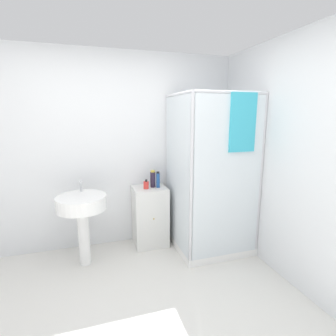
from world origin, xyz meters
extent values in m
cube|color=silver|center=(0.00, 1.70, 1.25)|extent=(6.40, 0.06, 2.50)
cube|color=silver|center=(1.70, 0.00, 1.25)|extent=(0.06, 6.40, 2.50)
cube|color=white|center=(1.22, 1.22, 0.04)|extent=(0.91, 0.91, 0.09)
cylinder|color=silver|center=(1.65, 1.65, 0.98)|extent=(0.04, 0.04, 1.97)
cylinder|color=silver|center=(0.78, 1.65, 0.98)|extent=(0.04, 0.04, 1.97)
cylinder|color=silver|center=(1.65, 0.78, 0.98)|extent=(0.04, 0.04, 1.97)
cylinder|color=silver|center=(0.78, 0.78, 0.98)|extent=(0.04, 0.04, 1.97)
cylinder|color=silver|center=(1.22, 0.78, 1.95)|extent=(0.87, 0.04, 0.04)
cylinder|color=silver|center=(1.22, 1.65, 1.95)|extent=(0.87, 0.04, 0.04)
cylinder|color=silver|center=(0.78, 1.22, 1.95)|extent=(0.04, 0.87, 0.04)
cylinder|color=silver|center=(1.65, 1.22, 1.95)|extent=(0.04, 0.87, 0.04)
cube|color=silver|center=(1.22, 0.77, 1.01)|extent=(0.83, 0.01, 1.84)
cube|color=silver|center=(0.77, 1.22, 1.01)|extent=(0.01, 0.83, 1.84)
cylinder|color=#B7BABF|center=(1.44, 1.59, 0.83)|extent=(0.02, 0.02, 1.47)
cylinder|color=#B7BABF|center=(1.44, 1.54, 1.58)|extent=(0.07, 0.07, 0.04)
cube|color=#38ADC6|center=(1.35, 0.75, 1.63)|extent=(0.31, 0.03, 0.63)
cube|color=silver|center=(0.49, 1.47, 0.39)|extent=(0.43, 0.38, 0.79)
sphere|color=gold|center=(0.49, 1.27, 0.43)|extent=(0.02, 0.02, 0.02)
cylinder|color=white|center=(-0.36, 1.23, 0.34)|extent=(0.13, 0.13, 0.68)
cylinder|color=white|center=(-0.36, 1.23, 0.75)|extent=(0.55, 0.55, 0.15)
cylinder|color=#B7BABF|center=(-0.36, 1.42, 0.89)|extent=(0.02, 0.02, 0.13)
cube|color=#B7BABF|center=(-0.36, 1.38, 0.95)|extent=(0.02, 0.07, 0.02)
cylinder|color=red|center=(0.43, 1.44, 0.83)|extent=(0.07, 0.07, 0.09)
cylinder|color=black|center=(0.43, 1.44, 0.89)|extent=(0.02, 0.02, 0.02)
cube|color=black|center=(0.43, 1.42, 0.91)|extent=(0.02, 0.04, 0.01)
cylinder|color=#281E33|center=(0.53, 1.49, 0.89)|extent=(0.07, 0.07, 0.20)
cylinder|color=gold|center=(0.53, 1.49, 1.00)|extent=(0.06, 0.06, 0.02)
cylinder|color=#1E4C93|center=(0.59, 1.45, 0.88)|extent=(0.05, 0.05, 0.19)
cylinder|color=black|center=(0.59, 1.45, 0.99)|extent=(0.04, 0.04, 0.02)
camera|label=1|loc=(-0.27, -1.73, 1.72)|focal=28.00mm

